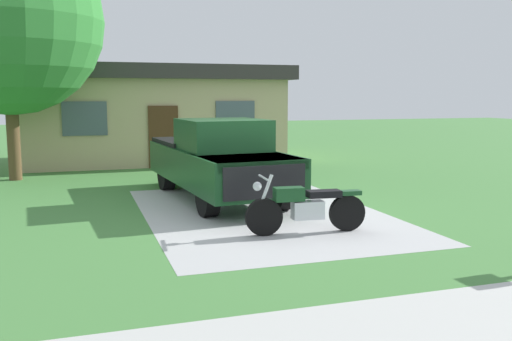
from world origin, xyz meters
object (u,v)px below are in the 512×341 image
(neighbor_house, at_px, (153,113))
(shade_tree, at_px, (7,20))
(pickup_truck, at_px, (217,159))
(motorcycle, at_px, (305,207))

(neighbor_house, bearing_deg, shade_tree, -139.13)
(pickup_truck, xyz_separation_m, neighbor_house, (-0.36, 8.54, 0.84))
(pickup_truck, height_order, neighbor_house, neighbor_house)
(motorcycle, xyz_separation_m, neighbor_house, (-1.03, 12.34, 1.32))
(pickup_truck, distance_m, shade_tree, 7.62)
(motorcycle, height_order, pickup_truck, pickup_truck)
(shade_tree, xyz_separation_m, neighbor_house, (4.52, 3.91, -2.74))
(motorcycle, bearing_deg, shade_tree, 123.42)
(motorcycle, bearing_deg, pickup_truck, 100.14)
(motorcycle, height_order, shade_tree, shade_tree)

